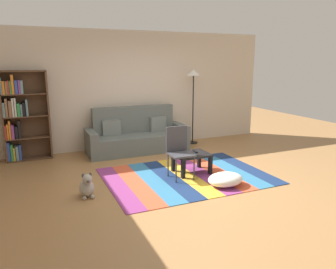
{
  "coord_description": "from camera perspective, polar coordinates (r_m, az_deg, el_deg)",
  "views": [
    {
      "loc": [
        -2.34,
        -4.83,
        2.0
      ],
      "look_at": [
        0.04,
        0.66,
        0.65
      ],
      "focal_mm": 34.58,
      "sensor_mm": 36.0,
      "label": 1
    }
  ],
  "objects": [
    {
      "name": "back_wall",
      "position": [
        7.77,
        -5.92,
        7.85
      ],
      "size": [
        6.8,
        0.1,
        2.7
      ],
      "primitive_type": "cube",
      "color": "beige",
      "rests_on": "ground_plane"
    },
    {
      "name": "dog",
      "position": [
        5.09,
        -14.12,
        -8.9
      ],
      "size": [
        0.22,
        0.35,
        0.4
      ],
      "color": "#9E998E",
      "rests_on": "ground_plane"
    },
    {
      "name": "tv_remote",
      "position": [
        6.01,
        4.79,
        -2.96
      ],
      "size": [
        0.06,
        0.15,
        0.02
      ],
      "primitive_type": "cube",
      "rotation": [
        0.0,
        0.0,
        -0.12
      ],
      "color": "black",
      "rests_on": "coffee_table"
    },
    {
      "name": "ground_plane",
      "position": [
        5.73,
        2.26,
        -7.74
      ],
      "size": [
        14.0,
        14.0,
        0.0
      ],
      "primitive_type": "plane",
      "color": "#9E7042"
    },
    {
      "name": "pouf",
      "position": [
        5.42,
        10.08,
        -7.79
      ],
      "size": [
        0.6,
        0.44,
        0.22
      ],
      "primitive_type": "ellipsoid",
      "color": "white",
      "rests_on": "rug"
    },
    {
      "name": "standing_lamp",
      "position": [
        7.93,
        4.5,
        9.19
      ],
      "size": [
        0.32,
        0.32,
        1.82
      ],
      "color": "black",
      "rests_on": "ground_plane"
    },
    {
      "name": "rug",
      "position": [
        5.83,
        3.28,
        -7.3
      ],
      "size": [
        2.83,
        2.06,
        0.01
      ],
      "color": "#843370",
      "rests_on": "ground_plane"
    },
    {
      "name": "couch",
      "position": [
        7.39,
        -5.51,
        -0.36
      ],
      "size": [
        2.26,
        0.8,
        1.0
      ],
      "color": "#59605B",
      "rests_on": "ground_plane"
    },
    {
      "name": "bookshelf",
      "position": [
        7.21,
        -24.6,
        2.99
      ],
      "size": [
        0.9,
        0.28,
        1.83
      ],
      "color": "brown",
      "rests_on": "ground_plane"
    },
    {
      "name": "coffee_table",
      "position": [
        5.92,
        4.18,
        -4.02
      ],
      "size": [
        0.63,
        0.5,
        0.36
      ],
      "color": "black",
      "rests_on": "rug"
    },
    {
      "name": "folding_chair",
      "position": [
        5.64,
        1.93,
        -2.36
      ],
      "size": [
        0.4,
        0.4,
        0.9
      ],
      "rotation": [
        0.0,
        0.0,
        -1.01
      ],
      "color": "#38383D",
      "rests_on": "ground_plane"
    }
  ]
}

